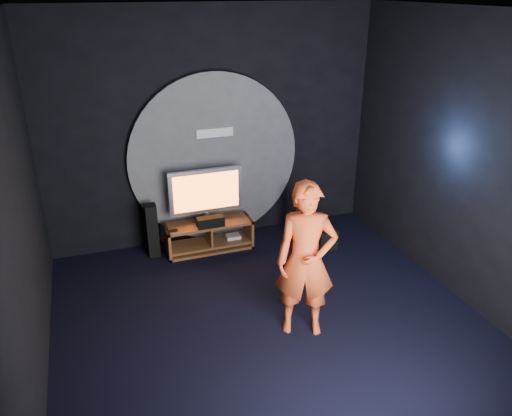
% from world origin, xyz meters
% --- Properties ---
extents(floor, '(5.00, 5.00, 0.00)m').
position_xyz_m(floor, '(0.00, 0.00, 0.00)').
color(floor, black).
rests_on(floor, ground).
extents(back_wall, '(5.00, 0.04, 3.50)m').
position_xyz_m(back_wall, '(0.00, 2.50, 1.75)').
color(back_wall, black).
rests_on(back_wall, ground).
extents(front_wall, '(5.00, 0.04, 3.50)m').
position_xyz_m(front_wall, '(0.00, -2.50, 1.75)').
color(front_wall, black).
rests_on(front_wall, ground).
extents(left_wall, '(0.04, 5.00, 3.50)m').
position_xyz_m(left_wall, '(-2.50, 0.00, 1.75)').
color(left_wall, black).
rests_on(left_wall, ground).
extents(right_wall, '(0.04, 5.00, 3.50)m').
position_xyz_m(right_wall, '(2.50, 0.00, 1.75)').
color(right_wall, black).
rests_on(right_wall, ground).
extents(ceiling, '(5.00, 5.00, 0.01)m').
position_xyz_m(ceiling, '(0.00, 0.00, 3.50)').
color(ceiling, black).
rests_on(ceiling, back_wall).
extents(wall_disc_panel, '(2.60, 0.11, 2.60)m').
position_xyz_m(wall_disc_panel, '(0.00, 2.44, 1.30)').
color(wall_disc_panel, '#515156').
rests_on(wall_disc_panel, ground).
extents(media_console, '(1.30, 0.45, 0.45)m').
position_xyz_m(media_console, '(-0.23, 2.05, 0.20)').
color(media_console, brown).
rests_on(media_console, ground).
extents(tv, '(1.10, 0.22, 0.82)m').
position_xyz_m(tv, '(-0.23, 2.12, 0.90)').
color(tv, '#B9B8C0').
rests_on(tv, media_console).
extents(center_speaker, '(0.40, 0.15, 0.15)m').
position_xyz_m(center_speaker, '(-0.23, 1.90, 0.53)').
color(center_speaker, black).
rests_on(center_speaker, media_console).
extents(remote, '(0.18, 0.05, 0.02)m').
position_xyz_m(remote, '(-0.81, 1.93, 0.46)').
color(remote, black).
rests_on(remote, media_console).
extents(tower_speaker_left, '(0.16, 0.18, 0.82)m').
position_xyz_m(tower_speaker_left, '(-1.06, 2.14, 0.41)').
color(tower_speaker_left, black).
rests_on(tower_speaker_left, ground).
extents(tower_speaker_right, '(0.16, 0.18, 0.82)m').
position_xyz_m(tower_speaker_right, '(1.13, 1.80, 0.41)').
color(tower_speaker_right, black).
rests_on(tower_speaker_right, ground).
extents(subwoofer, '(0.29, 0.29, 0.32)m').
position_xyz_m(subwoofer, '(1.46, 1.51, 0.16)').
color(subwoofer, black).
rests_on(subwoofer, ground).
extents(player, '(0.79, 0.65, 1.84)m').
position_xyz_m(player, '(0.32, -0.20, 0.92)').
color(player, '#EB4F20').
rests_on(player, ground).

